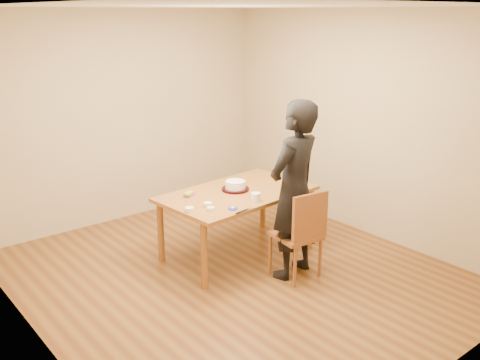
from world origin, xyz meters
TOP-DOWN VIEW (x-y plane):
  - room_shell at (0.00, 0.34)m, footprint 4.00×4.50m
  - dining_table at (0.34, 0.38)m, footprint 1.74×1.12m
  - dining_chair at (0.49, -0.40)m, footprint 0.48×0.48m
  - cake_plate at (0.36, 0.44)m, footprint 0.31×0.31m
  - cake at (0.36, 0.44)m, footprint 0.23×0.23m
  - frosting_dome at (0.36, 0.44)m, footprint 0.22×0.22m
  - frosting_tub at (0.30, 0.02)m, footprint 0.10×0.10m
  - frosting_lid at (-0.04, -0.02)m, footprint 0.10×0.10m
  - frosting_dollop at (-0.04, -0.02)m, footprint 0.04×0.04m
  - ramekin_green at (-0.23, 0.09)m, footprint 0.08×0.08m
  - ramekin_yellow at (-0.19, 0.20)m, footprint 0.09×0.09m
  - ramekin_multi at (-0.41, 0.20)m, footprint 0.09×0.09m
  - candy_box_pink at (-0.15, 0.59)m, footprint 0.15×0.11m
  - candy_box_green at (-0.15, 0.60)m, footprint 0.15×0.13m
  - spatula at (-0.01, -0.13)m, footprint 0.17×0.04m
  - person at (0.49, -0.35)m, footprint 0.75×0.57m

SIDE VIEW (x-z plane):
  - dining_chair at x=0.49m, z-range 0.43..0.47m
  - dining_table at x=0.34m, z-range 0.71..0.75m
  - frosting_lid at x=-0.04m, z-range 0.75..0.76m
  - spatula at x=-0.01m, z-range 0.75..0.76m
  - candy_box_pink at x=-0.15m, z-range 0.75..0.77m
  - cake_plate at x=0.36m, z-range 0.75..0.77m
  - frosting_dollop at x=-0.04m, z-range 0.76..0.78m
  - ramekin_green at x=-0.23m, z-range 0.75..0.79m
  - ramekin_multi at x=-0.41m, z-range 0.75..0.79m
  - ramekin_yellow at x=-0.19m, z-range 0.75..0.79m
  - candy_box_green at x=-0.15m, z-range 0.77..0.79m
  - frosting_tub at x=0.30m, z-range 0.75..0.84m
  - cake at x=0.36m, z-range 0.77..0.85m
  - frosting_dome at x=0.36m, z-range 0.85..0.87m
  - person at x=0.49m, z-range 0.00..1.85m
  - room_shell at x=0.00m, z-range 0.00..2.70m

